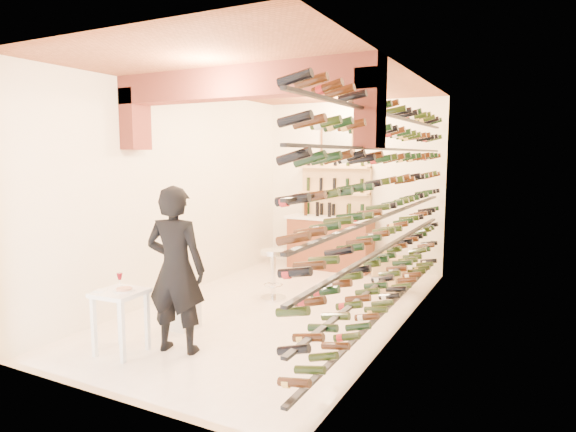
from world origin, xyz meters
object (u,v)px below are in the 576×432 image
at_px(back_counter, 330,241).
at_px(chrome_barstool, 273,271).
at_px(tasting_table, 120,302).
at_px(person, 176,270).
at_px(crate_lower, 388,284).
at_px(white_stool, 183,312).
at_px(wine_rack, 386,206).

relative_size(back_counter, chrome_barstool, 2.24).
xyz_separation_m(tasting_table, person, (0.51, 0.33, 0.35)).
bearing_deg(crate_lower, person, -112.51).
height_order(white_stool, chrome_barstool, chrome_barstool).
height_order(back_counter, crate_lower, back_counter).
bearing_deg(back_counter, chrome_barstool, -89.95).
height_order(wine_rack, crate_lower, wine_rack).
xyz_separation_m(back_counter, chrome_barstool, (0.00, -2.27, -0.09)).
relative_size(wine_rack, person, 3.07).
relative_size(wine_rack, chrome_barstool, 7.50).
distance_m(back_counter, chrome_barstool, 2.27).
xyz_separation_m(wine_rack, person, (-1.81, -1.86, -0.62)).
bearing_deg(crate_lower, tasting_table, -117.13).
bearing_deg(white_stool, wine_rack, 29.58).
relative_size(chrome_barstool, crate_lower, 1.77).
distance_m(wine_rack, crate_lower, 2.16).
bearing_deg(tasting_table, back_counter, 81.18).
distance_m(wine_rack, back_counter, 3.38).
height_order(tasting_table, crate_lower, tasting_table).
relative_size(tasting_table, white_stool, 2.06).
relative_size(tasting_table, crate_lower, 2.00).
xyz_separation_m(chrome_barstool, crate_lower, (1.45, 1.20, -0.31)).
bearing_deg(chrome_barstool, crate_lower, 39.63).
xyz_separation_m(back_counter, tasting_table, (-0.48, -4.84, 0.05)).
distance_m(tasting_table, crate_lower, 4.26).
xyz_separation_m(tasting_table, white_stool, (0.09, 0.93, -0.37)).
height_order(person, chrome_barstool, person).
relative_size(white_stool, person, 0.22).
xyz_separation_m(wine_rack, white_stool, (-2.22, -1.26, -1.34)).
height_order(person, crate_lower, person).
distance_m(tasting_table, chrome_barstool, 2.62).
height_order(back_counter, chrome_barstool, back_counter).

